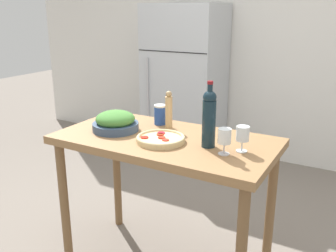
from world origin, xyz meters
TOP-DOWN VIEW (x-y plane):
  - wall_back at (0.00, 2.22)m, footprint 6.40×0.06m
  - refrigerator at (-0.81, 1.86)m, footprint 0.80×0.65m
  - prep_counter at (0.00, 0.00)m, footprint 1.28×0.67m
  - wine_bottle at (0.28, -0.02)m, footprint 0.07×0.07m
  - wine_glass_near at (0.40, -0.08)m, footprint 0.07×0.07m
  - wine_glass_far at (0.46, -0.00)m, footprint 0.07×0.07m
  - pepper_mill at (-0.07, 0.18)m, footprint 0.05×0.05m
  - salad_bowl at (-0.33, -0.04)m, footprint 0.28×0.28m
  - homemade_pizza at (0.02, -0.08)m, footprint 0.28×0.28m
  - salt_canister at (-0.16, 0.21)m, footprint 0.08×0.08m

SIDE VIEW (x-z plane):
  - prep_counter at x=0.00m, z-range 0.33..1.23m
  - refrigerator at x=-0.81m, z-range 0.00..1.68m
  - homemade_pizza at x=0.02m, z-range 0.90..0.94m
  - salad_bowl at x=-0.33m, z-range 0.89..1.02m
  - salt_canister at x=-0.16m, z-range 0.90..1.03m
  - wine_glass_near at x=0.40m, z-range 0.92..1.06m
  - wine_glass_far at x=0.46m, z-range 0.92..1.06m
  - pepper_mill at x=-0.07m, z-range 0.90..1.13m
  - wine_bottle at x=0.28m, z-range 0.89..1.25m
  - wall_back at x=0.00m, z-range 0.00..2.60m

